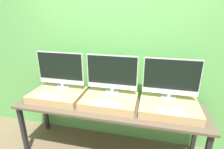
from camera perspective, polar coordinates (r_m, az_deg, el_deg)
wall_back at (r=2.41m, az=1.19°, el=6.25°), size 8.00×0.04×2.60m
workbench at (r=2.30m, az=-1.00°, el=-11.37°), size 2.39×0.64×0.74m
wooden_riser_left at (r=2.52m, az=-17.30°, el=-6.37°), size 0.69×0.50×0.10m
monitor_left at (r=2.52m, az=-16.43°, el=1.62°), size 0.67×0.18×0.52m
keyboard_left at (r=2.37m, az=-19.55°, el=-6.94°), size 0.31×0.12×0.01m
wooden_riser_center at (r=2.26m, az=-0.86°, el=-8.57°), size 0.69×0.50×0.10m
monitor_center at (r=2.26m, az=-0.01°, el=0.35°), size 0.67×0.18×0.52m
keyboard_center at (r=2.09m, az=-2.06°, el=-9.47°), size 0.31×0.12×0.01m
wooden_riser_right at (r=2.22m, az=18.07°, el=-10.23°), size 0.69×0.50×0.10m
monitor_right at (r=2.22m, az=18.71°, el=-1.13°), size 0.67×0.18×0.52m
keyboard_right at (r=2.04m, az=18.57°, el=-11.31°), size 0.31×0.12×0.01m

